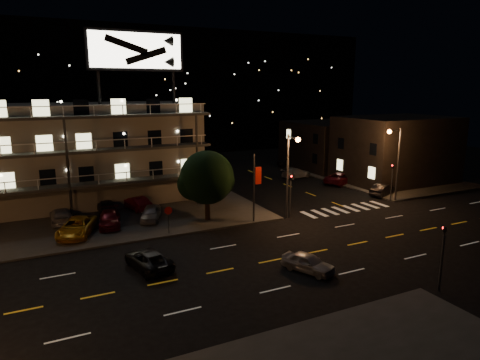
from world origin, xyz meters
name	(u,v)px	position (x,y,z in m)	size (l,w,h in m)	color
ground	(246,266)	(0.00, 0.00, 0.00)	(140.00, 140.00, 0.00)	black
curb_nw	(25,215)	(-14.00, 20.00, 0.07)	(44.00, 24.00, 0.15)	#333331
curb_ne	(372,175)	(30.00, 20.00, 0.07)	(16.00, 24.00, 0.15)	#333331
motel	(62,153)	(-9.94, 23.88, 5.34)	(28.00, 13.80, 18.10)	gray
side_bldg_front	(396,149)	(29.99, 16.00, 4.25)	(14.06, 10.00, 8.50)	black
side_bldg_back	(337,144)	(29.99, 28.00, 3.50)	(14.06, 12.00, 7.00)	black
hill_backdrop	(65,91)	(-5.94, 68.78, 11.55)	(120.00, 25.00, 24.00)	black
streetlight_nc	(290,168)	(8.50, 7.94, 4.96)	(0.44, 1.92, 8.00)	#2D2D30
streetlight_ne	(396,157)	(22.14, 8.30, 4.96)	(1.92, 0.44, 8.00)	#2D2D30
signal_nw	(290,191)	(9.00, 8.50, 2.57)	(0.20, 0.27, 4.60)	#2D2D30
signal_sw	(443,251)	(9.00, -8.50, 2.57)	(0.20, 0.27, 4.60)	#2D2D30
signal_ne	(392,178)	(22.00, 8.50, 2.57)	(0.27, 0.20, 4.60)	#2D2D30
banner_north	(255,186)	(5.09, 8.40, 3.43)	(0.83, 0.16, 6.40)	#2D2D30
stop_sign	(168,216)	(-3.00, 8.57, 1.71)	(0.91, 0.11, 2.61)	#2D2D30
tree	(206,179)	(1.33, 10.77, 4.01)	(5.15, 4.96, 6.49)	black
lot_car_2	(77,227)	(-10.02, 11.45, 0.86)	(2.36, 5.12, 1.42)	#BF8111
lot_car_3	(110,219)	(-7.13, 12.85, 0.80)	(1.81, 4.46, 1.30)	#570C15
lot_car_4	(151,213)	(-3.42, 12.91, 0.82)	(1.59, 3.96, 1.35)	#9C9CA1
lot_car_7	(61,216)	(-10.96, 15.59, 0.82)	(1.88, 4.63, 1.34)	#9C9CA1
lot_car_8	(107,206)	(-6.77, 16.86, 0.85)	(1.66, 4.13, 1.41)	black
lot_car_9	(136,203)	(-3.87, 17.00, 0.83)	(1.43, 4.10, 1.35)	#570C15
side_car_0	(383,190)	(23.17, 10.85, 0.69)	(1.46, 4.20, 1.38)	black
side_car_1	(340,178)	(22.72, 17.95, 0.71)	(2.36, 5.13, 1.43)	#570C15
side_car_2	(296,173)	(19.64, 23.55, 0.64)	(1.81, 4.44, 1.29)	#9C9CA1
side_car_3	(291,162)	(23.37, 30.87, 0.72)	(1.70, 4.23, 1.44)	black
road_car_east	(308,263)	(3.34, -2.66, 0.63)	(1.49, 3.71, 1.26)	#9C9CA1
road_car_west	(148,259)	(-6.25, 2.66, 0.63)	(2.09, 4.53, 1.26)	black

